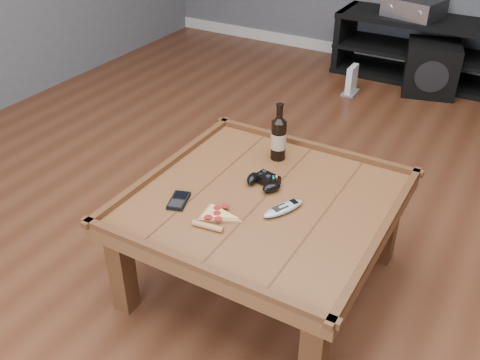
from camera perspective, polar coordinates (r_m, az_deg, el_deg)
The scene contains 12 objects.
ground at distance 2.44m, azimuth 2.31°, elevation -10.68°, with size 6.00×6.00×0.00m, color #4B2515.
baseboard at distance 4.92m, azimuth 19.33°, elevation 11.55°, with size 5.00×0.02×0.10m, color silver.
coffee_table at distance 2.19m, azimuth 2.53°, elevation -3.22°, with size 1.03×1.03×0.48m.
media_console at distance 4.63m, azimuth 19.07°, elevation 12.94°, with size 1.40×0.45×0.50m.
beer_bottle at distance 2.38m, azimuth 4.14°, elevation 4.60°, with size 0.07×0.07×0.27m.
game_controller at distance 2.22m, azimuth 2.61°, elevation -0.12°, with size 0.17×0.13×0.05m.
pizza_slice at distance 2.04m, azimuth -2.60°, elevation -3.91°, with size 0.16×0.24×0.02m.
smartphone at distance 2.14m, azimuth -6.56°, elevation -2.19°, with size 0.10×0.14×0.02m.
remote_control at distance 2.08m, azimuth 4.64°, elevation -3.04°, with size 0.13×0.20×0.03m.
av_receiver at distance 4.57m, azimuth 18.08°, elevation 17.15°, with size 0.47×0.42×0.14m.
subwoofer at distance 4.43m, azimuth 19.70°, elevation 11.19°, with size 0.47×0.47×0.38m.
game_console at distance 4.26m, azimuth 11.80°, elevation 10.28°, with size 0.10×0.18×0.22m.
Camera 1 is at (0.81, -1.58, 1.67)m, focal length 40.00 mm.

